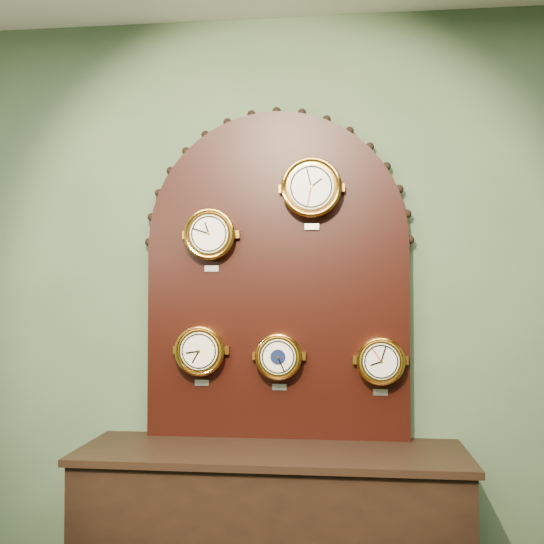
# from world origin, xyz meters

# --- Properties ---
(wall_back) EXTENTS (4.00, 0.00, 4.00)m
(wall_back) POSITION_xyz_m (0.00, 2.50, 1.40)
(wall_back) COLOR #435A3E
(wall_back) RESTS_ON ground
(display_board) EXTENTS (1.26, 0.06, 1.53)m
(display_board) POSITION_xyz_m (0.00, 2.45, 1.63)
(display_board) COLOR black
(display_board) RESTS_ON shop_counter
(roman_clock) EXTENTS (0.24, 0.08, 0.29)m
(roman_clock) POSITION_xyz_m (-0.30, 2.38, 1.76)
(roman_clock) COLOR orange
(roman_clock) RESTS_ON display_board
(arabic_clock) EXTENTS (0.27, 0.08, 0.32)m
(arabic_clock) POSITION_xyz_m (0.16, 2.38, 1.96)
(arabic_clock) COLOR orange
(arabic_clock) RESTS_ON display_board
(hygrometer) EXTENTS (0.23, 0.08, 0.28)m
(hygrometer) POSITION_xyz_m (-0.34, 2.38, 1.23)
(hygrometer) COLOR orange
(hygrometer) RESTS_ON display_board
(barometer) EXTENTS (0.21, 0.08, 0.26)m
(barometer) POSITION_xyz_m (0.02, 2.38, 1.21)
(barometer) COLOR orange
(barometer) RESTS_ON display_board
(tide_clock) EXTENTS (0.21, 0.08, 0.26)m
(tide_clock) POSITION_xyz_m (0.47, 2.38, 1.19)
(tide_clock) COLOR orange
(tide_clock) RESTS_ON display_board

